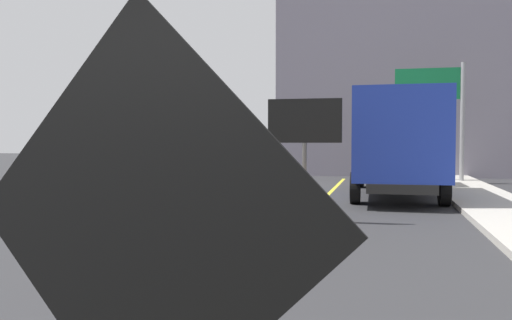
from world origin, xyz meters
TOP-DOWN VIEW (x-y plane):
  - lane_center_stripe at (0.00, 6.00)m, footprint 0.14×36.00m
  - roadwork_sign at (0.90, 1.72)m, footprint 1.61×0.32m
  - arrow_board_trailer at (0.10, 10.93)m, footprint 1.60×1.83m
  - box_truck at (2.16, 16.86)m, footprint 2.76×7.99m
  - pickup_car at (-1.90, 10.69)m, footprint 2.26×5.11m
  - highway_guide_sign at (4.13, 22.31)m, footprint 2.79×0.20m
  - far_building_block at (4.13, 30.02)m, footprint 15.52×8.65m
  - traffic_cone_mid_lane at (0.13, 6.10)m, footprint 0.36×0.36m
  - traffic_cone_far_lane at (0.18, 9.17)m, footprint 0.36×0.36m

SIDE VIEW (x-z plane):
  - lane_center_stripe at x=0.00m, z-range 0.00..0.01m
  - traffic_cone_mid_lane at x=0.13m, z-range -0.01..0.58m
  - traffic_cone_far_lane at x=0.18m, z-range -0.01..0.69m
  - arrow_board_trailer at x=0.10m, z-range -0.87..1.83m
  - pickup_car at x=-1.90m, z-range 0.01..1.39m
  - roadwork_sign at x=0.90m, z-range 0.30..2.64m
  - box_truck at x=2.16m, z-range 0.16..3.36m
  - highway_guide_sign at x=4.13m, z-range 0.92..5.92m
  - far_building_block at x=4.13m, z-range 0.00..9.57m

